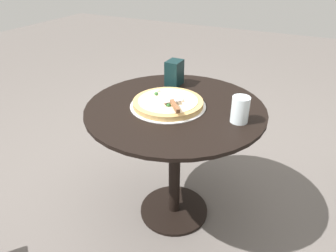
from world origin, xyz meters
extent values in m
plane|color=#615A55|center=(0.00, 0.00, 0.00)|extent=(10.00, 10.00, 0.00)
cylinder|color=black|center=(0.00, 0.00, 0.69)|extent=(0.88, 0.88, 0.02)
cylinder|color=black|center=(0.00, 0.00, 0.35)|extent=(0.06, 0.06, 0.66)
cylinder|color=black|center=(0.00, 0.00, 0.01)|extent=(0.40, 0.40, 0.02)
cylinder|color=silver|center=(-0.03, -0.02, 0.70)|extent=(0.37, 0.37, 0.00)
cylinder|color=tan|center=(-0.03, -0.02, 0.71)|extent=(0.34, 0.34, 0.02)
cylinder|color=beige|center=(-0.03, -0.02, 0.73)|extent=(0.29, 0.29, 0.00)
sphere|color=#F5DDCB|center=(0.03, 0.00, 0.73)|extent=(0.02, 0.02, 0.02)
sphere|color=#326027|center=(-0.03, -0.03, 0.73)|extent=(0.02, 0.02, 0.02)
sphere|color=#2A612D|center=(0.00, -0.07, 0.73)|extent=(0.02, 0.02, 0.02)
sphere|color=#365E28|center=(-0.02, -0.04, 0.73)|extent=(0.01, 0.01, 0.01)
sphere|color=#356733|center=(-0.11, 0.01, 0.73)|extent=(0.02, 0.02, 0.02)
sphere|color=#246124|center=(-0.04, 0.00, 0.73)|extent=(0.01, 0.01, 0.01)
sphere|color=white|center=(-0.12, 0.05, 0.73)|extent=(0.02, 0.02, 0.02)
cube|color=silver|center=(-0.02, -0.03, 0.75)|extent=(0.13, 0.13, 0.00)
cube|color=brown|center=(0.05, -0.11, 0.75)|extent=(0.09, 0.09, 0.02)
cylinder|color=white|center=(0.32, -0.01, 0.76)|extent=(0.08, 0.08, 0.12)
cube|color=black|center=(-0.12, 0.25, 0.77)|extent=(0.08, 0.10, 0.14)
camera|label=1|loc=(0.57, -1.21, 1.35)|focal=32.72mm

